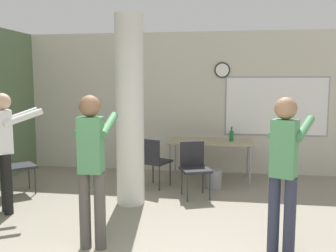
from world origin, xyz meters
The scene contains 11 objects.
wall_back centered at (0.03, 5.06, 1.40)m, with size 8.00×0.15×2.80m.
support_pillar centered at (-0.80, 2.89, 1.40)m, with size 0.42×0.42×2.80m.
folding_table centered at (0.34, 4.39, 0.70)m, with size 1.53×0.79×0.75m.
bottle_on_table centered at (0.72, 4.39, 0.85)m, with size 0.08×0.08×0.27m.
waste_bin centered at (0.42, 3.84, 0.16)m, with size 0.27×0.27×0.33m.
chair_by_left_wall centered at (-2.77, 3.06, 0.51)m, with size 0.62×0.62×0.87m.
chair_table_front centered at (0.12, 3.37, 0.51)m, with size 0.57×0.57×0.87m.
chair_table_left centered at (-0.61, 3.73, 0.51)m, with size 0.57×0.57×0.87m.
person_playing_side centered at (1.21, 1.49, 0.99)m, with size 0.56×0.70×1.68m.
person_playing_front centered at (-0.84, 1.35, 1.00)m, with size 0.39×0.66×1.70m.
person_watching_back centered at (-2.40, 2.25, 0.99)m, with size 0.65×0.63×1.68m.
Camera 1 is at (0.57, -2.47, 1.85)m, focal length 40.00 mm.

